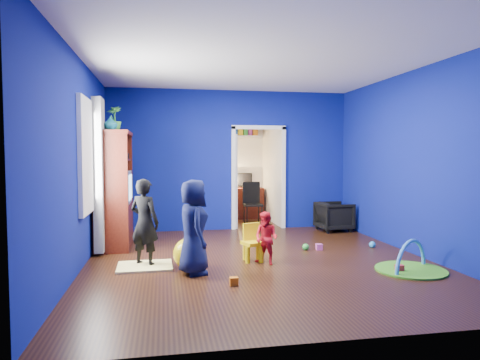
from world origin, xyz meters
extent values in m
cube|color=black|center=(0.00, 0.00, 0.00)|extent=(5.00, 5.50, 0.01)
cube|color=white|center=(0.00, 0.00, 2.90)|extent=(5.00, 5.50, 0.01)
cube|color=navy|center=(0.00, 2.75, 1.45)|extent=(5.00, 0.02, 2.90)
cube|color=navy|center=(0.00, -2.75, 1.45)|extent=(5.00, 0.02, 2.90)
cube|color=navy|center=(-2.50, 0.00, 1.45)|extent=(0.02, 5.50, 2.90)
cube|color=navy|center=(2.50, 0.00, 1.45)|extent=(0.02, 5.50, 2.90)
imported|color=black|center=(2.08, 2.20, 0.30)|extent=(0.71, 0.69, 0.60)
imported|color=black|center=(-1.65, 0.06, 0.62)|extent=(0.54, 0.49, 1.23)
imported|color=#10113C|center=(-1.00, -0.48, 0.62)|extent=(0.48, 0.66, 1.25)
imported|color=red|center=(0.06, -0.17, 0.38)|extent=(0.46, 0.46, 0.75)
imported|color=#0D606C|center=(-2.21, 1.10, 2.07)|extent=(0.27, 0.27, 0.23)
imported|color=#368932|center=(-2.21, 1.62, 2.18)|extent=(0.32, 0.32, 0.45)
cube|color=#3E130A|center=(-2.21, 1.40, 0.98)|extent=(0.58, 1.14, 1.96)
cube|color=silver|center=(-2.17, 1.40, 1.02)|extent=(0.46, 0.70, 0.54)
cube|color=#F2E07A|center=(-1.65, -0.04, 0.01)|extent=(0.76, 0.62, 0.03)
sphere|color=yellow|center=(-1.05, -0.23, 0.21)|extent=(0.43, 0.43, 0.43)
cube|color=yellow|center=(-0.09, 0.03, 0.25)|extent=(0.36, 0.36, 0.50)
cylinder|color=#439521|center=(1.90, -0.87, 0.01)|extent=(0.93, 0.93, 0.02)
torus|color=#3F8CD8|center=(1.90, -0.87, 0.02)|extent=(0.73, 0.49, 0.83)
cube|color=white|center=(-2.48, 0.35, 1.55)|extent=(0.03, 0.95, 1.55)
cube|color=slate|center=(-2.37, 0.90, 1.25)|extent=(0.14, 0.42, 2.40)
cube|color=white|center=(0.60, 2.75, 1.05)|extent=(1.16, 0.10, 2.10)
cube|color=#3D140A|center=(0.60, 4.26, 0.38)|extent=(0.88, 0.44, 0.75)
cube|color=black|center=(0.60, 4.38, 0.95)|extent=(0.40, 0.05, 0.32)
sphere|color=#FFD88C|center=(0.32, 4.32, 0.93)|extent=(0.14, 0.14, 0.14)
cube|color=black|center=(0.60, 3.30, 0.46)|extent=(0.40, 0.40, 0.92)
cube|color=white|center=(0.60, 4.37, 2.02)|extent=(0.88, 0.24, 0.04)
cube|color=red|center=(1.71, -0.91, 0.05)|extent=(0.10, 0.08, 0.10)
sphere|color=#2897E4|center=(2.09, 0.57, 0.06)|extent=(0.11, 0.11, 0.11)
cube|color=orange|center=(-0.56, -1.08, 0.05)|extent=(0.10, 0.08, 0.10)
sphere|color=green|center=(0.91, 0.59, 0.06)|extent=(0.11, 0.11, 0.11)
cube|color=#CC4CA3|center=(1.13, 0.56, 0.05)|extent=(0.10, 0.08, 0.10)
camera|label=1|loc=(-1.39, -6.06, 1.57)|focal=32.00mm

